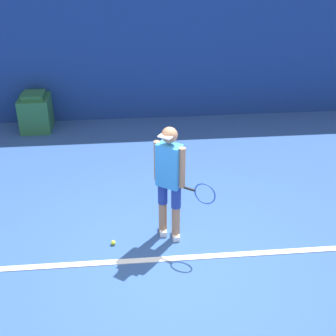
# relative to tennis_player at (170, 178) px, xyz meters

# --- Properties ---
(ground_plane) EXTENTS (24.00, 24.00, 0.00)m
(ground_plane) POSITION_rel_tennis_player_xyz_m (-0.05, -0.65, -0.97)
(ground_plane) COLOR #2D5193
(back_wall) EXTENTS (24.00, 0.10, 2.79)m
(back_wall) POSITION_rel_tennis_player_xyz_m (-0.05, 4.58, 0.43)
(back_wall) COLOR navy
(back_wall) RESTS_ON ground_plane
(court_baseline) EXTENTS (21.60, 0.10, 0.01)m
(court_baseline) POSITION_rel_tennis_player_xyz_m (-0.05, -0.55, -0.96)
(court_baseline) COLOR white
(court_baseline) RESTS_ON ground_plane
(tennis_player) EXTENTS (0.78, 0.61, 1.73)m
(tennis_player) POSITION_rel_tennis_player_xyz_m (0.00, 0.00, 0.00)
(tennis_player) COLOR #A37556
(tennis_player) RESTS_ON ground_plane
(tennis_ball) EXTENTS (0.07, 0.07, 0.07)m
(tennis_ball) POSITION_rel_tennis_player_xyz_m (-0.83, -0.15, -0.93)
(tennis_ball) COLOR #D1E533
(tennis_ball) RESTS_ON ground_plane
(covered_chair) EXTENTS (0.64, 0.72, 0.83)m
(covered_chair) POSITION_rel_tennis_player_xyz_m (-2.52, 4.12, -0.57)
(covered_chair) COLOR #28663D
(covered_chair) RESTS_ON ground_plane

